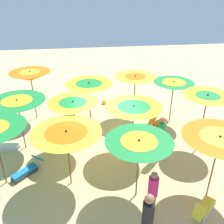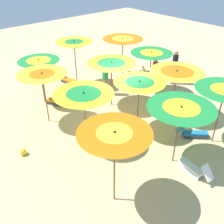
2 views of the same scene
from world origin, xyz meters
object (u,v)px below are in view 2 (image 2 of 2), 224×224
beach_umbrella_5 (177,75)px  lounger_4 (194,168)px  lounger_0 (193,133)px  beachgoer_1 (105,76)px  beach_umbrella_4 (139,87)px  lounger_3 (68,79)px  beach_umbrella_8 (151,56)px  lounger_1 (136,73)px  beach_umbrella_6 (43,78)px  beachgoer_0 (155,72)px  beach_umbrella_0 (115,139)px  beach_umbrella_10 (74,45)px  beach_umbrella_7 (111,66)px  beach_umbrella_11 (123,42)px  beach_ball (23,152)px  beach_umbrella_3 (84,98)px  beach_umbrella_1 (181,112)px  beach_umbrella_2 (224,94)px  lounger_2 (57,101)px  beachgoer_2 (175,67)px  beach_umbrella_9 (39,64)px

beach_umbrella_5 → lounger_4: (2.79, -2.39, -1.79)m
lounger_0 → beachgoer_1: (-5.15, -0.29, 0.81)m
beach_umbrella_4 → lounger_3: size_ratio=1.75×
beach_umbrella_8 → lounger_1: beach_umbrella_8 is taller
lounger_1 → beachgoer_1: beachgoer_1 is taller
beach_umbrella_5 → beach_umbrella_8: beach_umbrella_8 is taller
beach_umbrella_8 → beach_umbrella_6: bearing=-101.3°
beachgoer_0 → beach_umbrella_5: bearing=-118.9°
beach_umbrella_0 → beach_umbrella_10: size_ratio=1.02×
beach_umbrella_5 → beach_umbrella_7: 2.89m
beach_umbrella_10 → beach_umbrella_11: beach_umbrella_10 is taller
beach_umbrella_5 → beach_ball: bearing=-106.5°
beach_umbrella_3 → beachgoer_0: 6.03m
beach_umbrella_4 → beachgoer_1: (-3.31, 1.06, -1.01)m
beach_umbrella_1 → beach_umbrella_2: 2.12m
beach_umbrella_2 → lounger_1: size_ratio=2.18×
lounger_2 → beachgoer_0: beachgoer_0 is taller
lounger_0 → lounger_1: (-5.69, 2.55, 0.01)m
beachgoer_1 → beachgoer_2: (1.52, 3.68, 0.00)m
beach_umbrella_0 → beach_umbrella_11: 8.95m
beach_umbrella_1 → lounger_1: (-6.02, 4.29, -1.86)m
beach_umbrella_5 → beachgoer_2: (-2.00, 2.70, -0.99)m
beach_umbrella_0 → beach_umbrella_11: bearing=135.5°
lounger_3 → lounger_0: bearing=-5.0°
lounger_2 → beach_umbrella_8: bearing=-146.0°
beach_umbrella_6 → beach_umbrella_11: size_ratio=0.99×
beachgoer_1 → beach_umbrella_1: bearing=47.8°
beach_umbrella_6 → beachgoer_0: size_ratio=1.46×
lounger_2 → lounger_1: bearing=-122.1°
beach_umbrella_4 → beach_umbrella_6: bearing=-140.9°
beach_umbrella_5 → beachgoer_1: 3.78m
beach_umbrella_0 → beach_umbrella_1: (0.12, 2.70, -0.23)m
beach_umbrella_3 → beach_umbrella_8: 5.11m
beach_umbrella_10 → beachgoer_1: 2.33m
lounger_0 → beachgoer_0: bearing=105.1°
beach_umbrella_7 → beach_umbrella_9: 3.35m
lounger_4 → lounger_2: bearing=15.3°
beach_umbrella_4 → beachgoer_1: bearing=162.3°
beach_umbrella_2 → beach_umbrella_8: (-4.45, 1.18, -0.06)m
beach_ball → beach_umbrella_3: bearing=67.1°
beach_umbrella_1 → lounger_1: bearing=144.5°
beach_umbrella_1 → beach_umbrella_5: (-1.97, 2.42, -0.07)m
beach_umbrella_3 → lounger_0: size_ratio=1.97×
beach_umbrella_5 → beach_umbrella_3: bearing=-102.8°
lounger_0 → beach_ball: (-3.50, -5.64, -0.06)m
beachgoer_2 → beach_umbrella_2: bearing=-177.7°
beachgoer_1 → lounger_2: bearing=-43.8°
beach_umbrella_10 → lounger_0: beach_umbrella_10 is taller
beach_umbrella_3 → beach_umbrella_6: beach_umbrella_6 is taller
beach_umbrella_1 → beach_umbrella_8: (-4.13, 3.28, -0.03)m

